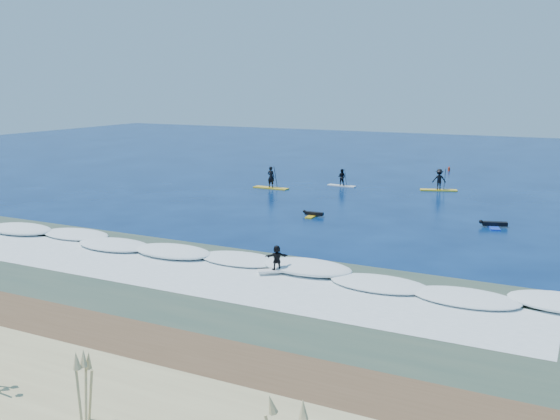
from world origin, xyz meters
The scene contains 12 objects.
ground centered at (0.00, 0.00, 0.00)m, with size 160.00×160.00×0.00m, color #031740.
wet_sand_strip centered at (0.00, -21.50, 0.00)m, with size 90.00×5.00×0.08m, color brown.
shallow_water centered at (0.00, -14.00, 0.01)m, with size 90.00×13.00×0.01m, color #324436.
breaking_wave centered at (0.00, -10.00, 0.00)m, with size 40.00×6.00×0.30m, color white.
whitewater centered at (0.00, -13.00, 0.00)m, with size 34.00×5.00×0.02m, color silver.
sup_paddler_left centered at (-8.37, 11.90, 0.73)m, with size 3.36×0.94×2.34m.
sup_paddler_center centered at (-3.06, 15.86, 0.70)m, with size 2.68×0.75×1.86m.
sup_paddler_right centered at (5.50, 17.56, 0.87)m, with size 3.28×1.78×2.24m.
prone_paddler_near centered at (-0.11, 2.60, 0.14)m, with size 1.56×1.98×0.41m.
prone_paddler_far centered at (11.97, 4.88, 0.16)m, with size 1.82×2.39×0.48m.
wave_surfer centered at (3.84, -10.89, 0.78)m, with size 1.82×1.52×1.36m.
marker_buoy centered at (3.70, 30.49, 0.25)m, with size 0.24×0.24×0.58m.
Camera 1 is at (17.44, -37.56, 9.44)m, focal length 40.00 mm.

